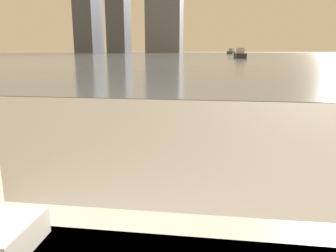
{
  "coord_description": "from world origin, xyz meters",
  "views": [
    {
      "loc": [
        0.28,
        0.16,
        1.04
      ],
      "look_at": [
        -0.03,
        2.43,
        0.5
      ],
      "focal_mm": 35.0,
      "sensor_mm": 36.0,
      "label": 1
    }
  ],
  "objects": [
    {
      "name": "harbor_water",
      "position": [
        0.0,
        62.0,
        0.01
      ],
      "size": [
        180.0,
        110.0,
        0.01
      ],
      "color": "slate",
      "rests_on": "ground_plane"
    },
    {
      "name": "harbor_boat_2",
      "position": [
        4.29,
        80.87,
        0.47
      ],
      "size": [
        2.2,
        3.67,
        1.3
      ],
      "color": "#335647",
      "rests_on": "harbor_water"
    },
    {
      "name": "skyline_tower_1",
      "position": [
        -33.59,
        118.0,
        11.7
      ],
      "size": [
        6.54,
        9.8,
        23.41
      ],
      "color": "#4C515B",
      "rests_on": "ground_plane"
    },
    {
      "name": "harbor_boat_1",
      "position": [
        3.44,
        41.81,
        0.44
      ],
      "size": [
        1.35,
        3.35,
        1.23
      ],
      "color": "#2D2D33",
      "rests_on": "harbor_water"
    }
  ]
}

